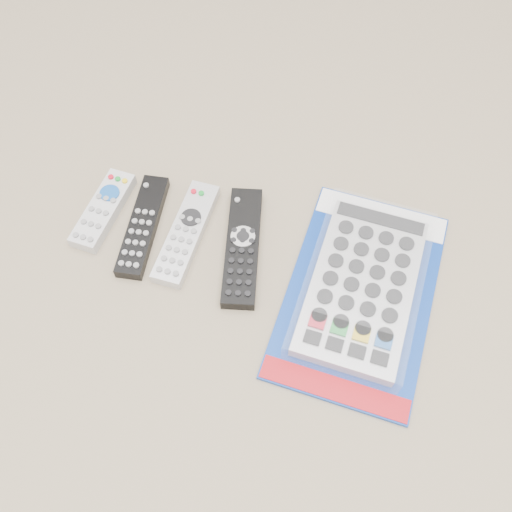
% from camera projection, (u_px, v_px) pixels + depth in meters
% --- Properties ---
extents(remote_small_grey, '(0.07, 0.15, 0.02)m').
position_uv_depth(remote_small_grey, '(103.00, 210.00, 0.91)').
color(remote_small_grey, '#B9B9BB').
rests_on(remote_small_grey, ground).
extents(remote_slim_black, '(0.04, 0.18, 0.02)m').
position_uv_depth(remote_slim_black, '(143.00, 226.00, 0.89)').
color(remote_slim_black, black).
rests_on(remote_slim_black, ground).
extents(remote_silver_dvd, '(0.07, 0.19, 0.02)m').
position_uv_depth(remote_silver_dvd, '(186.00, 233.00, 0.88)').
color(remote_silver_dvd, '#BBBBBF').
rests_on(remote_silver_dvd, ground).
extents(remote_large_black, '(0.07, 0.21, 0.02)m').
position_uv_depth(remote_large_black, '(242.00, 247.00, 0.87)').
color(remote_large_black, black).
rests_on(remote_large_black, ground).
extents(jumbo_remote_packaged, '(0.26, 0.37, 0.05)m').
position_uv_depth(jumbo_remote_packaged, '(362.00, 285.00, 0.83)').
color(jumbo_remote_packaged, navy).
rests_on(jumbo_remote_packaged, ground).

